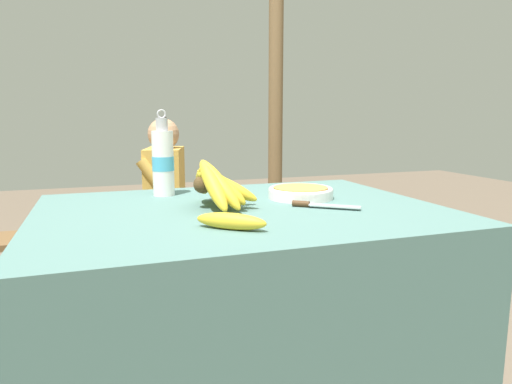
# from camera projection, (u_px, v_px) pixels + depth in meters

# --- Properties ---
(market_counter) EXTENTS (1.26, 0.94, 0.80)m
(market_counter) POSITION_uv_depth(u_px,v_px,m) (242.00, 325.00, 1.52)
(market_counter) COLOR #4C706B
(market_counter) RESTS_ON ground_plane
(banana_bunch_ripe) EXTENTS (0.22, 0.35, 0.17)m
(banana_bunch_ripe) POSITION_uv_depth(u_px,v_px,m) (216.00, 183.00, 1.45)
(banana_bunch_ripe) COLOR #4C381E
(banana_bunch_ripe) RESTS_ON market_counter
(serving_bowl) EXTENTS (0.23, 0.23, 0.04)m
(serving_bowl) POSITION_uv_depth(u_px,v_px,m) (301.00, 192.00, 1.62)
(serving_bowl) COLOR white
(serving_bowl) RESTS_ON market_counter
(water_bottle) EXTENTS (0.08, 0.08, 0.31)m
(water_bottle) POSITION_uv_depth(u_px,v_px,m) (163.00, 162.00, 1.66)
(water_bottle) COLOR white
(water_bottle) RESTS_ON market_counter
(loose_banana_front) EXTENTS (0.18, 0.16, 0.04)m
(loose_banana_front) POSITION_uv_depth(u_px,v_px,m) (231.00, 221.00, 1.18)
(loose_banana_front) COLOR gold
(loose_banana_front) RESTS_ON market_counter
(knife) EXTENTS (0.19, 0.15, 0.02)m
(knife) POSITION_uv_depth(u_px,v_px,m) (316.00, 205.00, 1.45)
(knife) COLOR #BCBCC1
(knife) RESTS_ON market_counter
(wooden_bench) EXTENTS (1.61, 0.32, 0.44)m
(wooden_bench) POSITION_uv_depth(u_px,v_px,m) (149.00, 238.00, 2.69)
(wooden_bench) COLOR brown
(wooden_bench) RESTS_ON ground_plane
(seated_vendor) EXTENTS (0.46, 0.43, 1.08)m
(seated_vendor) POSITION_uv_depth(u_px,v_px,m) (157.00, 195.00, 2.65)
(seated_vendor) COLOR #232328
(seated_vendor) RESTS_ON ground_plane
(banana_bunch_green) EXTENTS (0.19, 0.29, 0.16)m
(banana_bunch_green) POSITION_uv_depth(u_px,v_px,m) (74.00, 220.00, 2.54)
(banana_bunch_green) COLOR #4C381E
(banana_bunch_green) RESTS_ON wooden_bench
(support_post_far) EXTENTS (0.10, 0.10, 2.47)m
(support_post_far) POSITION_uv_depth(u_px,v_px,m) (276.00, 94.00, 3.23)
(support_post_far) COLOR brown
(support_post_far) RESTS_ON ground_plane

